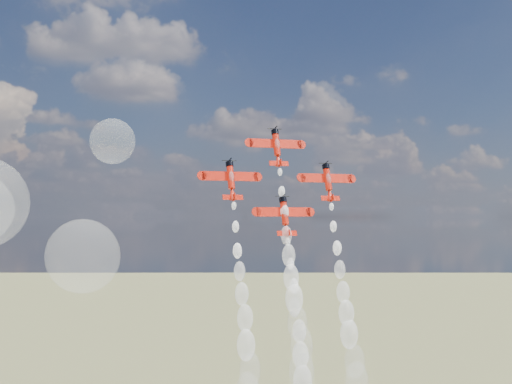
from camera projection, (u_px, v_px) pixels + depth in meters
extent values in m
cylinder|color=red|center=(276.00, 144.00, 166.92)|extent=(1.52, 3.10, 5.83)
cylinder|color=black|center=(275.00, 132.00, 167.86)|extent=(1.73, 1.97, 1.54)
cube|color=red|center=(276.00, 144.00, 167.36)|extent=(13.21, 0.86, 2.14)
cube|color=white|center=(261.00, 143.00, 166.26)|extent=(5.20, 0.21, 0.58)
cube|color=white|center=(289.00, 144.00, 168.68)|extent=(5.20, 0.21, 0.58)
cube|color=red|center=(279.00, 163.00, 165.27)|extent=(4.76, 0.47, 1.18)
cube|color=red|center=(280.00, 163.00, 164.48)|extent=(0.15, 2.17, 1.89)
ellipsoid|color=silver|center=(277.00, 144.00, 166.36)|extent=(1.19, 1.80, 2.88)
cone|color=red|center=(278.00, 160.00, 165.63)|extent=(1.52, 2.27, 3.14)
cylinder|color=red|center=(231.00, 177.00, 160.25)|extent=(1.52, 3.10, 5.83)
cylinder|color=black|center=(230.00, 164.00, 161.18)|extent=(1.73, 1.97, 1.54)
cube|color=red|center=(230.00, 176.00, 160.68)|extent=(13.21, 0.86, 2.14)
cube|color=white|center=(215.00, 176.00, 159.59)|extent=(5.20, 0.21, 0.58)
cube|color=white|center=(245.00, 177.00, 162.01)|extent=(5.20, 0.21, 0.58)
cube|color=red|center=(233.00, 197.00, 158.60)|extent=(4.76, 0.47, 1.18)
cube|color=red|center=(234.00, 197.00, 157.81)|extent=(0.15, 2.17, 1.89)
ellipsoid|color=silver|center=(232.00, 177.00, 159.68)|extent=(1.19, 1.80, 2.88)
cone|color=red|center=(232.00, 194.00, 158.96)|extent=(1.52, 2.27, 3.14)
cylinder|color=red|center=(328.00, 179.00, 168.38)|extent=(1.52, 3.10, 5.83)
cylinder|color=black|center=(326.00, 167.00, 169.32)|extent=(1.73, 1.97, 1.54)
cube|color=red|center=(327.00, 178.00, 168.82)|extent=(13.21, 0.86, 2.14)
cube|color=white|center=(313.00, 178.00, 167.73)|extent=(5.20, 0.21, 0.58)
cube|color=white|center=(340.00, 179.00, 170.14)|extent=(5.20, 0.21, 0.58)
cube|color=red|center=(330.00, 198.00, 166.73)|extent=(4.76, 0.47, 1.18)
cube|color=red|center=(332.00, 198.00, 165.94)|extent=(0.15, 2.17, 1.89)
ellipsoid|color=silver|center=(329.00, 179.00, 167.82)|extent=(1.19, 1.80, 2.88)
cone|color=red|center=(330.00, 195.00, 167.10)|extent=(1.52, 2.27, 3.14)
cylinder|color=red|center=(284.00, 213.00, 161.71)|extent=(1.52, 3.10, 5.83)
cylinder|color=black|center=(283.00, 200.00, 162.65)|extent=(1.73, 1.97, 1.54)
cube|color=red|center=(284.00, 212.00, 162.15)|extent=(13.21, 0.86, 2.14)
cube|color=white|center=(269.00, 212.00, 161.05)|extent=(5.20, 0.21, 0.58)
cube|color=white|center=(298.00, 212.00, 163.47)|extent=(5.20, 0.21, 0.58)
cube|color=red|center=(287.00, 233.00, 160.06)|extent=(4.76, 0.47, 1.18)
cube|color=red|center=(288.00, 233.00, 159.27)|extent=(0.15, 2.17, 1.89)
ellipsoid|color=silver|center=(285.00, 212.00, 161.15)|extent=(1.19, 1.80, 2.88)
cone|color=red|center=(286.00, 230.00, 160.42)|extent=(1.52, 2.27, 3.14)
sphere|color=white|center=(280.00, 172.00, 164.89)|extent=(1.04, 1.04, 1.04)
sphere|color=white|center=(282.00, 192.00, 163.25)|extent=(1.50, 1.50, 1.50)
sphere|color=white|center=(284.00, 212.00, 161.96)|extent=(1.96, 1.96, 1.96)
sphere|color=white|center=(286.00, 235.00, 160.14)|extent=(2.42, 2.42, 2.42)
sphere|color=white|center=(289.00, 255.00, 158.87)|extent=(2.88, 2.88, 2.88)
sphere|color=white|center=(291.00, 278.00, 156.87)|extent=(3.34, 3.34, 3.34)
sphere|color=white|center=(294.00, 299.00, 155.54)|extent=(3.80, 3.80, 3.80)
sphere|color=white|center=(297.00, 323.00, 154.45)|extent=(4.26, 4.26, 4.26)
sphere|color=white|center=(302.00, 346.00, 152.86)|extent=(4.72, 4.72, 4.72)
sphere|color=white|center=(302.00, 372.00, 150.62)|extent=(5.18, 5.18, 5.18)
sphere|color=white|center=(234.00, 206.00, 158.09)|extent=(1.04, 1.04, 1.04)
sphere|color=white|center=(236.00, 227.00, 156.54)|extent=(1.50, 1.50, 1.50)
sphere|color=white|center=(237.00, 251.00, 154.88)|extent=(1.96, 1.96, 1.96)
sphere|color=white|center=(240.00, 271.00, 153.50)|extent=(2.42, 2.42, 2.42)
sphere|color=white|center=(242.00, 294.00, 151.97)|extent=(2.88, 2.88, 2.88)
sphere|color=white|center=(245.00, 318.00, 150.30)|extent=(3.34, 3.34, 3.34)
sphere|color=white|center=(246.00, 345.00, 148.48)|extent=(3.80, 3.80, 3.80)
sphere|color=white|center=(250.00, 370.00, 147.18)|extent=(4.26, 4.26, 4.26)
sphere|color=white|center=(332.00, 207.00, 166.36)|extent=(1.04, 1.04, 1.04)
sphere|color=white|center=(333.00, 226.00, 164.72)|extent=(1.50, 1.50, 1.50)
sphere|color=white|center=(337.00, 248.00, 162.94)|extent=(1.96, 1.96, 1.96)
sphere|color=white|center=(340.00, 269.00, 161.87)|extent=(2.42, 2.42, 2.42)
sphere|color=white|center=(343.00, 292.00, 159.80)|extent=(2.88, 2.88, 2.88)
sphere|color=white|center=(346.00, 313.00, 158.43)|extent=(3.34, 3.34, 3.34)
sphere|color=white|center=(349.00, 334.00, 157.45)|extent=(3.80, 3.80, 3.80)
sphere|color=white|center=(355.00, 362.00, 155.50)|extent=(4.26, 4.26, 4.26)
sphere|color=white|center=(357.00, 381.00, 153.85)|extent=(4.72, 4.72, 4.72)
sphere|color=white|center=(288.00, 242.00, 159.59)|extent=(1.04, 1.04, 1.04)
sphere|color=white|center=(291.00, 264.00, 158.13)|extent=(1.50, 1.50, 1.50)
sphere|color=white|center=(294.00, 286.00, 156.37)|extent=(1.96, 1.96, 1.96)
sphere|color=white|center=(295.00, 307.00, 155.00)|extent=(2.42, 2.42, 2.42)
sphere|color=white|center=(299.00, 331.00, 153.13)|extent=(2.88, 2.88, 2.88)
sphere|color=white|center=(301.00, 355.00, 151.45)|extent=(3.34, 3.34, 3.34)
sphere|color=white|center=(303.00, 380.00, 150.37)|extent=(3.80, 3.80, 3.80)
sphere|color=white|center=(83.00, 256.00, 165.59)|extent=(17.34, 17.34, 17.34)
sphere|color=white|center=(113.00, 141.00, 163.50)|extent=(10.49, 10.49, 10.49)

